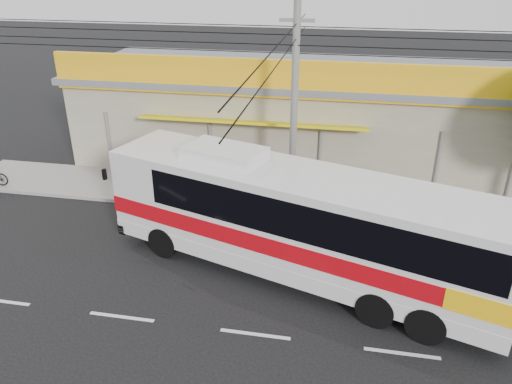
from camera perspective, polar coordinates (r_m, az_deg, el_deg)
ground at (r=16.48m, az=1.56°, el=-10.26°), size 120.00×120.00×0.00m
sidewalk at (r=21.55m, az=4.13°, el=-0.82°), size 30.00×3.20×0.15m
lane_markings at (r=14.56m, az=-0.09°, el=-15.96°), size 50.00×0.12×0.01m
storefront_building at (r=25.88m, az=5.78°, el=9.03°), size 22.60×9.20×5.70m
coach_bus at (r=15.73m, az=5.52°, el=-3.06°), size 13.18×6.61×4.00m
motorbike_red at (r=22.05m, az=-4.90°, el=1.41°), size 1.94×1.42×0.97m
utility_pole at (r=18.67m, az=4.64°, el=17.06°), size 34.00×14.00×8.36m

